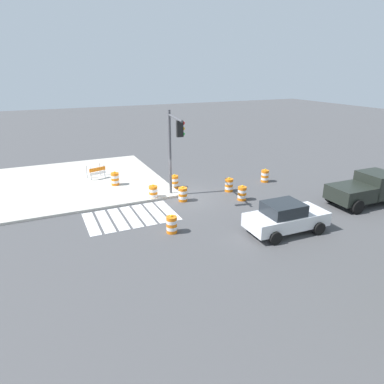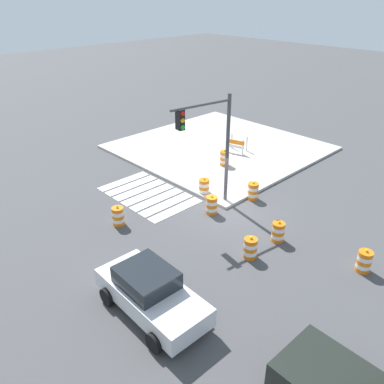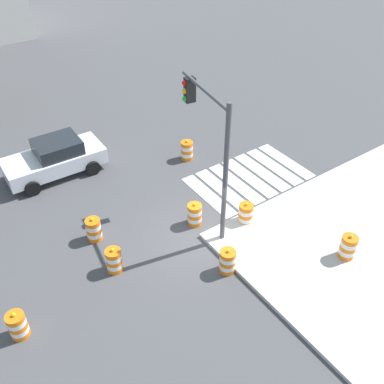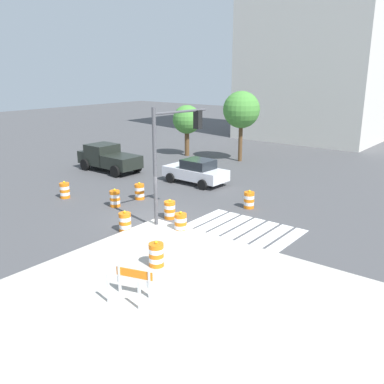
% 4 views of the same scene
% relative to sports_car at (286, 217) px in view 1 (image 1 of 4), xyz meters
% --- Properties ---
extents(ground_plane, '(120.00, 120.00, 0.00)m').
position_rel_sports_car_xyz_m(ground_plane, '(2.81, -6.98, -0.81)').
color(ground_plane, '#474749').
extents(sidewalk_corner, '(12.00, 12.00, 0.15)m').
position_rel_sports_car_xyz_m(sidewalk_corner, '(8.81, -12.98, -0.74)').
color(sidewalk_corner, '#BCB7AD').
rests_on(sidewalk_corner, ground).
extents(crosswalk_stripes, '(5.10, 3.20, 0.02)m').
position_rel_sports_car_xyz_m(crosswalk_stripes, '(6.81, -5.18, -0.80)').
color(crosswalk_stripes, silver).
rests_on(crosswalk_stripes, ground).
extents(sports_car, '(4.35, 2.23, 1.63)m').
position_rel_sports_car_xyz_m(sports_car, '(0.00, 0.00, 0.00)').
color(sports_car, silver).
rests_on(sports_car, ground).
extents(pickup_truck, '(5.20, 2.44, 1.92)m').
position_rel_sports_car_xyz_m(pickup_truck, '(-7.44, -1.09, 0.16)').
color(pickup_truck, black).
rests_on(pickup_truck, ground).
extents(traffic_barrel_near_corner, '(0.56, 0.56, 1.02)m').
position_rel_sports_car_xyz_m(traffic_barrel_near_corner, '(-0.54, -6.63, -0.36)').
color(traffic_barrel_near_corner, orange).
rests_on(traffic_barrel_near_corner, ground).
extents(traffic_barrel_crosswalk_end, '(0.56, 0.56, 1.02)m').
position_rel_sports_car_xyz_m(traffic_barrel_crosswalk_end, '(-4.07, -7.33, -0.36)').
color(traffic_barrel_crosswalk_end, orange).
rests_on(traffic_barrel_crosswalk_end, ground).
extents(traffic_barrel_median_near, '(0.56, 0.56, 1.02)m').
position_rel_sports_car_xyz_m(traffic_barrel_median_near, '(5.41, -2.35, -0.36)').
color(traffic_barrel_median_near, orange).
rests_on(traffic_barrel_median_near, ground).
extents(traffic_barrel_median_far, '(0.56, 0.56, 1.02)m').
position_rel_sports_car_xyz_m(traffic_barrel_median_far, '(2.63, -8.88, -0.36)').
color(traffic_barrel_median_far, orange).
rests_on(traffic_barrel_median_far, ground).
extents(traffic_barrel_far_curb, '(0.56, 0.56, 1.02)m').
position_rel_sports_car_xyz_m(traffic_barrel_far_curb, '(3.10, -6.25, -0.36)').
color(traffic_barrel_far_curb, orange).
rests_on(traffic_barrel_far_curb, ground).
extents(traffic_barrel_lane_center, '(0.56, 0.56, 1.02)m').
position_rel_sports_car_xyz_m(traffic_barrel_lane_center, '(-0.45, -4.81, -0.36)').
color(traffic_barrel_lane_center, orange).
rests_on(traffic_barrel_lane_center, ground).
extents(traffic_barrel_opposite_curb, '(0.56, 0.56, 1.02)m').
position_rel_sports_car_xyz_m(traffic_barrel_opposite_curb, '(4.72, -7.36, -0.36)').
color(traffic_barrel_opposite_curb, orange).
rests_on(traffic_barrel_opposite_curb, ground).
extents(traffic_barrel_on_sidewalk, '(0.56, 0.56, 1.02)m').
position_rel_sports_car_xyz_m(traffic_barrel_on_sidewalk, '(6.41, -10.85, -0.21)').
color(traffic_barrel_on_sidewalk, orange).
rests_on(traffic_barrel_on_sidewalk, sidewalk_corner).
extents(construction_barricade, '(1.41, 1.10, 1.00)m').
position_rel_sports_car_xyz_m(construction_barricade, '(7.33, -13.00, -0.09)').
color(construction_barricade, silver).
rests_on(construction_barricade, sidewalk_corner).
extents(traffic_light_pole, '(0.71, 3.26, 5.50)m').
position_rel_sports_car_xyz_m(traffic_light_pole, '(3.57, -6.46, 3.10)').
color(traffic_light_pole, '#4C4C51').
rests_on(traffic_light_pole, sidewalk_corner).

